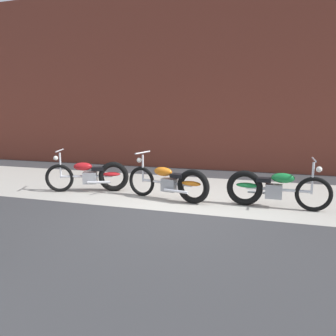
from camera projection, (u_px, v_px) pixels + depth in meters
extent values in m
plane|color=#38383A|center=(171.00, 212.00, 6.01)|extent=(80.00, 80.00, 0.00)
cube|color=#B2ADA3|center=(191.00, 191.00, 7.66)|extent=(36.00, 3.50, 0.01)
cube|color=brown|center=(215.00, 78.00, 10.41)|extent=(36.00, 0.50, 6.17)
torus|color=black|center=(59.00, 178.00, 7.54)|extent=(0.67, 0.31, 0.68)
torus|color=black|center=(114.00, 177.00, 7.60)|extent=(0.73, 0.37, 0.73)
cylinder|color=silver|center=(87.00, 176.00, 7.57)|extent=(1.18, 0.47, 0.06)
cube|color=#99999E|center=(90.00, 178.00, 7.58)|extent=(0.38, 0.32, 0.28)
ellipsoid|color=red|center=(83.00, 166.00, 7.52)|extent=(0.48, 0.33, 0.20)
ellipsoid|color=red|center=(111.00, 174.00, 7.59)|extent=(0.47, 0.32, 0.10)
cube|color=black|center=(98.00, 169.00, 7.55)|extent=(0.33, 0.28, 0.08)
cylinder|color=silver|center=(60.00, 165.00, 7.49)|extent=(0.06, 0.06, 0.62)
cylinder|color=silver|center=(60.00, 151.00, 7.43)|extent=(0.23, 0.56, 0.03)
sphere|color=white|center=(56.00, 158.00, 7.46)|extent=(0.11, 0.11, 0.11)
cylinder|color=silver|center=(99.00, 182.00, 7.46)|extent=(0.54, 0.24, 0.06)
torus|color=black|center=(142.00, 181.00, 7.16)|extent=(0.68, 0.22, 0.68)
torus|color=black|center=(193.00, 187.00, 6.53)|extent=(0.74, 0.28, 0.73)
cylinder|color=silver|center=(166.00, 183.00, 6.84)|extent=(1.22, 0.32, 0.06)
cube|color=#99999E|center=(169.00, 185.00, 6.81)|extent=(0.36, 0.28, 0.28)
ellipsoid|color=orange|center=(163.00, 172.00, 6.84)|extent=(0.47, 0.28, 0.20)
ellipsoid|color=orange|center=(191.00, 184.00, 6.55)|extent=(0.47, 0.27, 0.10)
cube|color=black|center=(178.00, 176.00, 6.68)|extent=(0.32, 0.26, 0.08)
cylinder|color=silver|center=(143.00, 168.00, 7.09)|extent=(0.05, 0.05, 0.62)
cylinder|color=silver|center=(143.00, 153.00, 7.03)|extent=(0.15, 0.57, 0.03)
sphere|color=white|center=(139.00, 160.00, 7.11)|extent=(0.11, 0.11, 0.11)
cylinder|color=silver|center=(176.00, 191.00, 6.58)|extent=(0.55, 0.18, 0.06)
torus|color=black|center=(314.00, 194.00, 6.00)|extent=(0.68, 0.11, 0.68)
torus|color=black|center=(244.00, 188.00, 6.41)|extent=(0.73, 0.16, 0.73)
cylinder|color=silver|center=(278.00, 190.00, 6.20)|extent=(1.24, 0.10, 0.06)
cube|color=#99999E|center=(274.00, 191.00, 6.23)|extent=(0.33, 0.23, 0.28)
ellipsoid|color=#197A38|center=(283.00, 178.00, 6.14)|extent=(0.45, 0.21, 0.20)
ellipsoid|color=#197A38|center=(247.00, 185.00, 6.39)|extent=(0.45, 0.20, 0.10)
cube|color=black|center=(264.00, 180.00, 6.26)|extent=(0.29, 0.21, 0.08)
cylinder|color=silver|center=(313.00, 178.00, 5.96)|extent=(0.05, 0.05, 0.62)
cylinder|color=silver|center=(314.00, 160.00, 5.90)|extent=(0.05, 0.58, 0.03)
sphere|color=white|center=(319.00, 169.00, 5.90)|extent=(0.11, 0.11, 0.11)
cylinder|color=silver|center=(261.00, 192.00, 6.46)|extent=(0.55, 0.08, 0.06)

